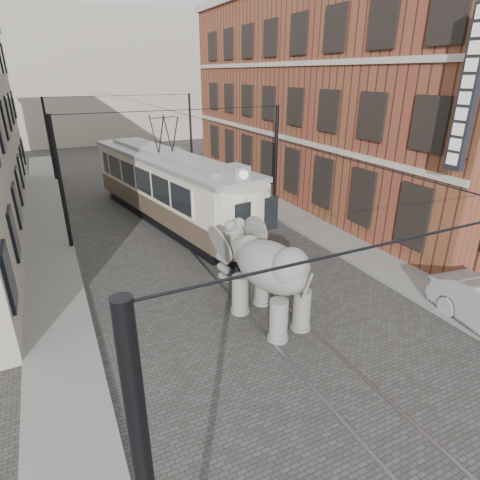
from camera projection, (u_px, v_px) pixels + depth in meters
ground at (236, 279)px, 15.84m from camera, size 120.00×120.00×0.00m
tram_rails at (236, 279)px, 15.83m from camera, size 1.54×80.00×0.02m
sidewalk_right at (355, 251)px, 18.20m from camera, size 2.00×60.00×0.15m
sidewalk_left at (58, 318)px, 13.22m from camera, size 2.00×60.00×0.15m
brick_building at (333, 99)px, 25.40m from camera, size 8.00×26.00×12.00m
distant_block at (90, 78)px, 46.42m from camera, size 28.00×10.00×14.00m
catenary at (187, 178)px, 18.76m from camera, size 11.00×30.20×6.00m
tram at (167, 171)px, 21.03m from camera, size 5.40×14.24×5.53m
elephant at (271, 279)px, 12.68m from camera, size 3.62×5.36×3.02m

